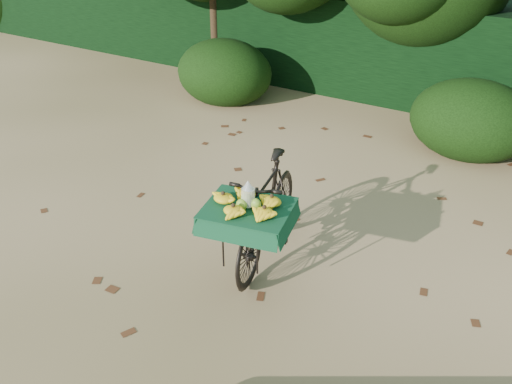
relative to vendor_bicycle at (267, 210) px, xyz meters
The scene contains 5 objects.
ground 0.73m from the vendor_bicycle, 124.68° to the right, with size 80.00×80.00×0.00m, color tan.
vendor_bicycle is the anchor object (origin of this frame).
hedge_backdrop 5.95m from the vendor_bicycle, 92.40° to the left, with size 26.00×1.80×1.80m, color black.
bush_clumps 3.95m from the vendor_bicycle, 86.36° to the left, with size 8.80×1.70×0.90m, color black, non-canonical shape.
leaf_litter 0.69m from the vendor_bicycle, 130.68° to the left, with size 7.00×7.30×0.01m, color #522A15, non-canonical shape.
Camera 1 is at (2.71, -3.87, 3.60)m, focal length 38.00 mm.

